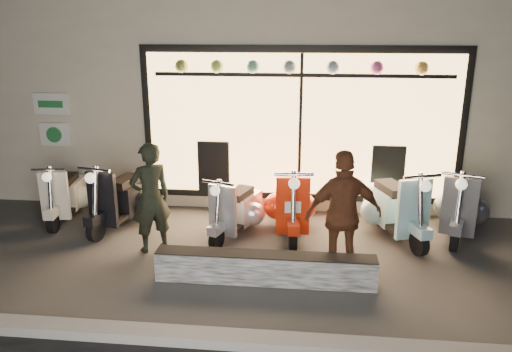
{
  "coord_description": "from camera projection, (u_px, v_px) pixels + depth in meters",
  "views": [
    {
      "loc": [
        0.93,
        -6.4,
        3.19
      ],
      "look_at": [
        0.19,
        0.6,
        1.05
      ],
      "focal_mm": 35.0,
      "sensor_mm": 36.0,
      "label": 1
    }
  ],
  "objects": [
    {
      "name": "ground",
      "position": [
        239.0,
        258.0,
        7.12
      ],
      "size": [
        40.0,
        40.0,
        0.0
      ],
      "primitive_type": "plane",
      "color": "#383533",
      "rests_on": "ground"
    },
    {
      "name": "kerb",
      "position": [
        212.0,
        338.0,
        5.19
      ],
      "size": [
        40.0,
        0.25,
        0.12
      ],
      "primitive_type": "cube",
      "color": "slate",
      "rests_on": "ground"
    },
    {
      "name": "shop_building",
      "position": [
        268.0,
        75.0,
        11.24
      ],
      "size": [
        10.2,
        6.23,
        4.2
      ],
      "color": "beige",
      "rests_on": "ground"
    },
    {
      "name": "graffiti_barrier",
      "position": [
        265.0,
        268.0,
        6.39
      ],
      "size": [
        2.82,
        0.28,
        0.4
      ],
      "primitive_type": "cube",
      "color": "black",
      "rests_on": "ground"
    },
    {
      "name": "scooter_silver",
      "position": [
        238.0,
        209.0,
        7.91
      ],
      "size": [
        0.73,
        1.38,
        0.99
      ],
      "rotation": [
        0.0,
        0.0,
        -0.32
      ],
      "color": "black",
      "rests_on": "ground"
    },
    {
      "name": "scooter_red",
      "position": [
        291.0,
        203.0,
        8.01
      ],
      "size": [
        0.58,
        1.57,
        1.12
      ],
      "rotation": [
        0.0,
        0.0,
        0.09
      ],
      "color": "black",
      "rests_on": "ground"
    },
    {
      "name": "scooter_black",
      "position": [
        124.0,
        198.0,
        8.27
      ],
      "size": [
        0.72,
        1.54,
        1.1
      ],
      "rotation": [
        0.0,
        0.0,
        -0.23
      ],
      "color": "black",
      "rests_on": "ground"
    },
    {
      "name": "scooter_cream",
      "position": [
        66.0,
        194.0,
        8.57
      ],
      "size": [
        0.57,
        1.41,
        1.01
      ],
      "rotation": [
        0.0,
        0.0,
        0.14
      ],
      "color": "black",
      "rests_on": "ground"
    },
    {
      "name": "scooter_blue",
      "position": [
        392.0,
        206.0,
        7.85
      ],
      "size": [
        0.86,
        1.58,
        1.13
      ],
      "rotation": [
        0.0,
        0.0,
        0.34
      ],
      "color": "black",
      "rests_on": "ground"
    },
    {
      "name": "scooter_grey",
      "position": [
        461.0,
        205.0,
        7.91
      ],
      "size": [
        0.84,
        1.55,
        1.11
      ],
      "rotation": [
        0.0,
        0.0,
        -0.34
      ],
      "color": "black",
      "rests_on": "ground"
    },
    {
      "name": "man",
      "position": [
        151.0,
        198.0,
        7.15
      ],
      "size": [
        0.71,
        0.67,
        1.62
      ],
      "primitive_type": "imported",
      "rotation": [
        0.0,
        0.0,
        3.8
      ],
      "color": "black",
      "rests_on": "ground"
    },
    {
      "name": "woman",
      "position": [
        343.0,
        215.0,
        6.41
      ],
      "size": [
        1.06,
        0.6,
        1.7
      ],
      "primitive_type": "imported",
      "rotation": [
        0.0,
        0.0,
        3.34
      ],
      "color": "brown",
      "rests_on": "ground"
    }
  ]
}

